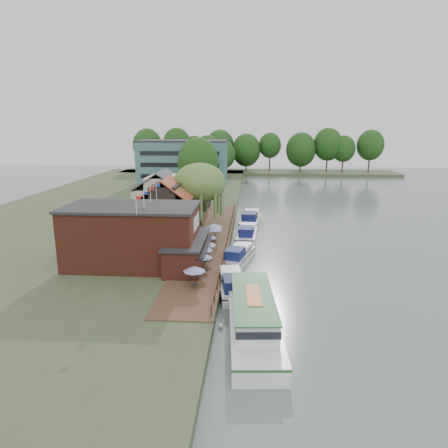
{
  "coord_description": "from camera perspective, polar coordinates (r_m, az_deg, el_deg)",
  "views": [
    {
      "loc": [
        -1.95,
        -45.75,
        17.32
      ],
      "look_at": [
        -6.0,
        12.0,
        3.0
      ],
      "focal_mm": 32.0,
      "sensor_mm": 36.0,
      "label": 1
    }
  ],
  "objects": [
    {
      "name": "land_bank",
      "position": [
        87.12,
        -14.87,
        2.29
      ],
      "size": [
        50.0,
        140.0,
        1.0
      ],
      "primitive_type": "cube",
      "color": "#384728",
      "rests_on": "ground"
    },
    {
      "name": "cruiser_3",
      "position": [
        71.56,
        3.79,
        0.95
      ],
      "size": [
        4.55,
        11.12,
        2.66
      ],
      "primitive_type": null,
      "rotation": [
        0.0,
        0.0,
        -0.1
      ],
      "color": "silver",
      "rests_on": "ground"
    },
    {
      "name": "umbrella_1",
      "position": [
        45.05,
        -2.91,
        -5.62
      ],
      "size": [
        2.0,
        2.0,
        2.38
      ],
      "primitive_type": null,
      "color": "navy",
      "rests_on": "quay_deck"
    },
    {
      "name": "cruiser_0",
      "position": [
        42.93,
        1.13,
        -8.22
      ],
      "size": [
        4.55,
        9.98,
        2.32
      ],
      "primitive_type": null,
      "rotation": [
        0.0,
        0.0,
        0.15
      ],
      "color": "silver",
      "rests_on": "ground"
    },
    {
      "name": "bank_tree_5",
      "position": [
        139.62,
        -0.08,
        9.52
      ],
      "size": [
        8.3,
        8.3,
        11.34
      ],
      "primitive_type": null,
      "color": "#143811",
      "rests_on": "land_bank"
    },
    {
      "name": "umbrella_4",
      "position": [
        52.75,
        -2.12,
        -2.67
      ],
      "size": [
        1.96,
        1.96,
        2.38
      ],
      "primitive_type": null,
      "color": "#1B2097",
      "rests_on": "quay_deck"
    },
    {
      "name": "umbrella_3",
      "position": [
        49.6,
        -2.45,
        -3.76
      ],
      "size": [
        2.31,
        2.31,
        2.38
      ],
      "primitive_type": null,
      "color": "navy",
      "rests_on": "quay_deck"
    },
    {
      "name": "bank_tree_3",
      "position": [
        125.7,
        -0.4,
        8.74
      ],
      "size": [
        6.2,
        6.2,
        10.08
      ],
      "primitive_type": null,
      "color": "#143811",
      "rests_on": "land_bank"
    },
    {
      "name": "cottage_b",
      "position": [
        72.58,
        -8.85,
        4.16
      ],
      "size": [
        9.6,
        8.6,
        8.5
      ],
      "primitive_type": null,
      "color": "beige",
      "rests_on": "land_bank"
    },
    {
      "name": "cruiser_2",
      "position": [
        62.46,
        3.31,
        -1.1
      ],
      "size": [
        3.78,
        9.97,
        2.37
      ],
      "primitive_type": null,
      "rotation": [
        0.0,
        0.0,
        -0.06
      ],
      "color": "white",
      "rests_on": "ground"
    },
    {
      "name": "bank_tree_2",
      "position": [
        106.5,
        -3.53,
        8.54
      ],
      "size": [
        7.34,
        7.34,
        12.86
      ],
      "primitive_type": null,
      "color": "#143811",
      "rests_on": "land_bank"
    },
    {
      "name": "swan",
      "position": [
        36.21,
        -0.45,
        -14.29
      ],
      "size": [
        0.44,
        0.44,
        0.44
      ],
      "primitive_type": "sphere",
      "color": "white",
      "rests_on": "ground"
    },
    {
      "name": "cottage_c",
      "position": [
        80.57,
        -4.65,
        5.23
      ],
      "size": [
        7.6,
        7.6,
        8.5
      ],
      "primitive_type": null,
      "color": "black",
      "rests_on": "land_bank"
    },
    {
      "name": "cottage_a",
      "position": [
        62.34,
        -8.16,
        2.59
      ],
      "size": [
        8.6,
        7.6,
        8.5
      ],
      "primitive_type": null,
      "color": "black",
      "rests_on": "land_bank"
    },
    {
      "name": "umbrella_6",
      "position": [
        58.25,
        -1.4,
        -1.07
      ],
      "size": [
        2.34,
        2.34,
        2.38
      ],
      "primitive_type": null,
      "color": "#1C509B",
      "rests_on": "quay_deck"
    },
    {
      "name": "willow",
      "position": [
        66.25,
        -3.47,
        4.22
      ],
      "size": [
        8.6,
        8.6,
        10.43
      ],
      "primitive_type": null,
      "color": "#476B2D",
      "rests_on": "land_bank"
    },
    {
      "name": "cruiser_1",
      "position": [
        52.28,
        2.11,
        -4.18
      ],
      "size": [
        5.19,
        9.68,
        2.21
      ],
      "primitive_type": null,
      "rotation": [
        0.0,
        0.0,
        -0.25
      ],
      "color": "silver",
      "rests_on": "ground"
    },
    {
      "name": "pub",
      "position": [
        48.04,
        -10.67,
        -1.64
      ],
      "size": [
        20.0,
        11.0,
        7.3
      ],
      "primitive_type": null,
      "color": "maroon",
      "rests_on": "land_bank"
    },
    {
      "name": "bank_tree_0",
      "position": [
        87.21,
        -3.7,
        7.71
      ],
      "size": [
        8.79,
        8.79,
        13.94
      ],
      "primitive_type": null,
      "color": "#143811",
      "rests_on": "land_bank"
    },
    {
      "name": "quay_deck",
      "position": [
        58.39,
        -2.1,
        -2.3
      ],
      "size": [
        6.0,
        50.0,
        0.1
      ],
      "primitive_type": "cube",
      "color": "#47301E",
      "rests_on": "land_bank"
    },
    {
      "name": "hotel_block",
      "position": [
        117.91,
        -5.86,
        8.87
      ],
      "size": [
        25.4,
        12.4,
        12.3
      ],
      "primitive_type": null,
      "color": "#38666B",
      "rests_on": "land_bank"
    },
    {
      "name": "quay_rail",
      "position": [
        58.53,
        0.58,
        -1.79
      ],
      "size": [
        0.2,
        49.0,
        1.0
      ],
      "primitive_type": null,
      "color": "black",
      "rests_on": "land_bank"
    },
    {
      "name": "ground",
      "position": [
        48.96,
        6.08,
        -6.91
      ],
      "size": [
        260.0,
        260.0,
        0.0
      ],
      "primitive_type": "plane",
      "color": "#525F5D",
      "rests_on": "ground"
    },
    {
      "name": "bank_tree_4",
      "position": [
        131.6,
        -2.33,
        9.68
      ],
      "size": [
        8.38,
        8.38,
        13.36
      ],
      "primitive_type": null,
      "color": "#143811",
      "rests_on": "land_bank"
    },
    {
      "name": "bank_tree_1",
      "position": [
        96.2,
        -3.41,
        8.18
      ],
      "size": [
        7.23,
        7.23,
        13.58
      ],
      "primitive_type": null,
      "color": "#143811",
      "rests_on": "land_bank"
    },
    {
      "name": "umbrella_0",
      "position": [
        41.12,
        -4.24,
        -7.59
      ],
      "size": [
        2.32,
        2.32,
        2.38
      ],
      "primitive_type": null,
      "color": "navy",
      "rests_on": "quay_deck"
    },
    {
      "name": "umbrella_2",
      "position": [
        47.6,
        -2.92,
        -4.53
      ],
      "size": [
        2.24,
        2.24,
        2.38
      ],
      "primitive_type": null,
      "color": "navy",
      "rests_on": "quay_deck"
    },
    {
      "name": "umbrella_5",
      "position": [
        56.57,
        -1.28,
        -1.52
      ],
      "size": [
        2.02,
        2.02,
        2.38
      ],
      "primitive_type": null,
      "color": "navy",
      "rests_on": "quay_deck"
    },
    {
      "name": "tour_boat",
      "position": [
        34.74,
        4.25,
        -12.96
      ],
      "size": [
        5.32,
        15.33,
        3.29
      ],
      "primitive_type": null,
      "rotation": [
        0.0,
        0.0,
        0.07
      ],
      "color": "silver",
      "rests_on": "ground"
    }
  ]
}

